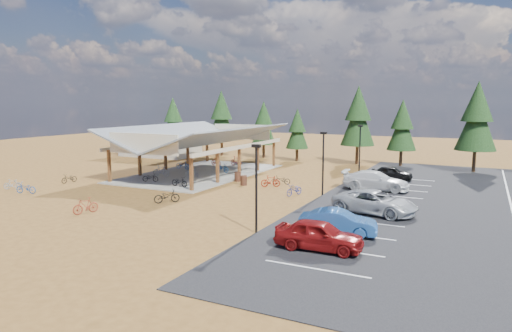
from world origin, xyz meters
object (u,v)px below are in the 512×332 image
bike_pavilion (200,138)px  bike_2 (183,164)px  outbuilding (160,141)px  trash_bin_0 (244,180)px  bike_8 (69,178)px  lamp_post_1 (323,159)px  car_0 (319,235)px  bike_4 (179,182)px  car_3 (376,181)px  bike_7 (236,161)px  bike_14 (294,190)px  car_1 (338,222)px  lamp_post_2 (360,146)px  car_2 (375,202)px  bike_9 (12,184)px  trash_bin_1 (238,177)px  bike_6 (222,168)px  bike_0 (150,177)px  car_4 (392,173)px  bike_5 (192,173)px  lamp_post_0 (256,182)px  bike_15 (271,181)px  bike_11 (86,206)px  bike_10 (26,188)px  bike_12 (167,196)px  bike_1 (161,171)px  bike_3 (216,162)px

bike_pavilion → bike_2: 4.89m
outbuilding → trash_bin_0: 25.95m
outbuilding → bike_8: bearing=-74.2°
lamp_post_1 → car_0: (4.23, -13.31, -2.17)m
bike_4 → car_3: 17.01m
bike_pavilion → car_3: 18.64m
bike_7 → bike_14: size_ratio=1.00×
outbuilding → car_1: 42.49m
lamp_post_2 → car_2: (5.14, -16.41, -2.16)m
bike_7 → bike_9: bearing=171.9°
trash_bin_1 → trash_bin_0: bearing=-46.1°
bike_pavilion → bike_6: (1.77, 1.31, -3.23)m
bike_4 → car_2: bearing=-90.6°
bike_0 → bike_9: 11.66m
bike_pavilion → lamp_post_1: lamp_post_1 is taller
bike_8 → bike_14: (21.06, 3.92, 0.06)m
car_0 → bike_4: bearing=54.4°
car_0 → car_4: bearing=-1.0°
outbuilding → bike_5: (14.72, -13.73, -1.47)m
lamp_post_0 → car_2: bearing=55.9°
lamp_post_1 → trash_bin_0: 8.29m
bike_5 → bike_8: bike_5 is taller
bike_2 → car_4: size_ratio=0.49×
bike_15 → bike_11: bearing=126.7°
bike_10 → bike_15: size_ratio=1.04×
bike_4 → bike_6: bearing=11.5°
bike_9 → bike_15: 22.39m
bike_15 → bike_6: bearing=31.4°
bike_7 → car_1: 28.47m
bike_11 → car_4: size_ratio=0.47×
bike_11 → bike_12: (2.85, 5.15, -0.04)m
trash_bin_1 → bike_1: bearing=-170.2°
bike_12 → car_2: size_ratio=0.34×
car_1 → car_0: bearing=167.0°
car_4 → car_1: bearing=176.5°
bike_1 → bike_3: 9.04m
bike_pavilion → lamp_post_1: (15.00, -5.00, -0.85)m
bike_6 → bike_9: size_ratio=1.23×
bike_9 → car_1: car_1 is taller
bike_0 → bike_2: bearing=-4.2°
bike_8 → bike_1: bearing=52.5°
trash_bin_1 → bike_0: 8.17m
outbuilding → car_0: (33.23, -29.31, -1.22)m
car_4 → bike_3: bearing=83.7°
bike_7 → bike_10: bike_7 is taller
lamp_post_1 → bike_11: size_ratio=2.85×
bike_12 → car_0: size_ratio=0.42×
bike_5 → car_3: 17.75m
bike_5 → bike_6: bike_6 is taller
bike_1 → bike_15: size_ratio=1.08×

